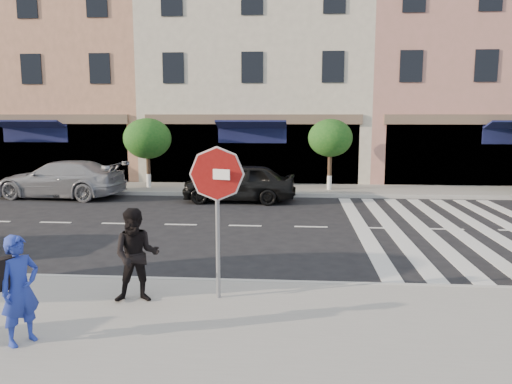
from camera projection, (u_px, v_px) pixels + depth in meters
The scene contains 13 objects.
ground at pixel (228, 264), 11.29m from camera, with size 120.00×120.00×0.00m, color black.
sidewalk_near at pixel (195, 333), 7.58m from camera, with size 60.00×4.50×0.15m, color gray.
sidewalk_far at pixel (261, 189), 22.11m from camera, with size 60.00×3.00×0.15m, color gray.
building_west_mid at pixel (72, 49), 27.80m from camera, with size 10.00×9.00×14.00m, color tan.
building_centre at pixel (259, 75), 27.23m from camera, with size 11.00×9.00×11.00m, color beige.
building_east_mid at pixel (487, 54), 26.16m from camera, with size 13.00×9.00×13.00m, color tan.
street_tree_wb at pixel (147, 139), 21.96m from camera, with size 2.10×2.10×3.06m.
street_tree_c at pixel (330, 138), 21.34m from camera, with size 1.90×1.90×3.04m.
stop_sign at pixel (217, 190), 8.53m from camera, with size 0.91×0.33×2.68m.
photographer at pixel (20, 290), 6.97m from camera, with size 0.57×0.38×1.57m, color #21339B.
walker at pixel (136, 255), 8.54m from camera, with size 0.80×0.62×1.64m, color black.
car_far_left at pixel (61, 179), 20.30m from camera, with size 2.12×5.22×1.52m, color gray.
car_far_mid at pixel (239, 183), 19.36m from camera, with size 1.77×4.39×1.50m, color black.
Camera 1 is at (1.48, -10.82, 3.35)m, focal length 35.00 mm.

